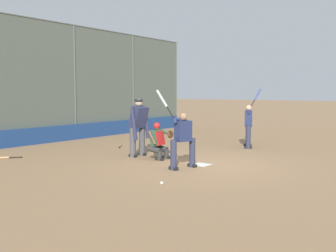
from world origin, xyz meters
TOP-DOWN VIEW (x-y plane):
  - ground_plane at (0.00, 0.00)m, footprint 160.00×160.00m
  - home_plate_marker at (0.00, 0.00)m, footprint 0.43×0.43m
  - backstop_fence at (0.00, -7.52)m, footprint 18.54×0.08m
  - padding_wall at (0.00, -7.42)m, footprint 18.09×0.18m
  - batter_at_plate at (0.74, -0.13)m, footprint 0.86×0.82m
  - catcher_behind_plate at (-0.02, -1.52)m, footprint 0.59×0.70m
  - umpire_home at (-0.04, -2.35)m, footprint 0.74×0.46m
  - batter_on_deck at (-3.99, -0.48)m, footprint 1.15×0.61m
  - spare_bat_near_backstop at (-5.28, -5.96)m, footprint 0.67×0.63m
  - spare_bat_third_base_side at (-1.32, -4.38)m, footprint 0.68×0.58m
  - spare_bat_first_base_side at (2.80, -5.35)m, footprint 0.70×0.60m
  - baseball_loose at (2.51, 0.56)m, footprint 0.07×0.07m

SIDE VIEW (x-z plane):
  - ground_plane at x=0.00m, z-range 0.00..0.00m
  - home_plate_marker at x=0.00m, z-range 0.00..0.01m
  - spare_bat_near_backstop at x=-5.28m, z-range 0.00..0.07m
  - spare_bat_third_base_side at x=-1.32m, z-range 0.00..0.07m
  - spare_bat_first_base_side at x=2.80m, z-range 0.00..0.07m
  - baseball_loose at x=2.51m, z-range 0.00..0.07m
  - padding_wall at x=0.00m, z-range 0.00..0.64m
  - catcher_behind_plate at x=-0.02m, z-range 0.02..1.13m
  - batter_at_plate at x=0.74m, z-range -0.24..1.85m
  - batter_on_deck at x=-3.99m, z-range -0.23..1.93m
  - umpire_home at x=-0.04m, z-range 0.07..1.88m
  - backstop_fence at x=0.00m, z-range 0.09..4.95m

